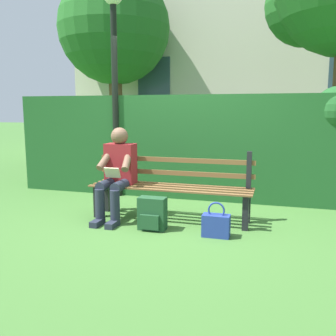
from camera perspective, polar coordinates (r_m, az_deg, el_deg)
The scene contains 9 objects.
ground at distance 4.77m, azimuth 0.35°, elevation -7.94°, with size 60.00×60.00×0.00m, color #3D6B2D.
park_bench at distance 4.72m, azimuth 0.55°, elevation -2.74°, with size 2.06×0.46×0.89m.
person_seated at distance 4.77m, azimuth -7.84°, elevation -0.47°, with size 0.44×0.73×1.16m.
hedge_backdrop at distance 5.99m, azimuth 6.29°, elevation 3.68°, with size 6.28×0.85×1.72m.
building_facade at distance 11.56m, azimuth 12.67°, elevation 21.18°, with size 9.61×3.10×7.75m.
backpack at distance 4.35m, azimuth -2.44°, elevation -7.06°, with size 0.32×0.24×0.38m.
handbag at distance 4.16m, azimuth 7.39°, elevation -8.64°, with size 0.30×0.15×0.39m.
tree_far at distance 9.90m, azimuth -8.72°, elevation 19.96°, with size 2.86×2.73×4.73m.
lamp_post at distance 6.05m, azimuth -8.23°, elevation 16.05°, with size 0.30×0.30×3.25m.
Camera 1 is at (-1.27, 4.38, 1.39)m, focal length 39.70 mm.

